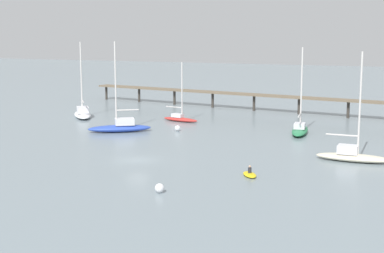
{
  "coord_description": "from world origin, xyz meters",
  "views": [
    {
      "loc": [
        31.11,
        -57.44,
        14.61
      ],
      "look_at": [
        0.0,
        16.05,
        1.5
      ],
      "focal_mm": 54.01,
      "sensor_mm": 36.0,
      "label": 1
    }
  ],
  "objects_px": {
    "mooring_buoy_inner": "(178,128)",
    "mooring_buoy_mid": "(160,188)",
    "sailboat_red": "(180,118)",
    "pier": "(338,95)",
    "sailboat_blue": "(120,126)",
    "sailboat_white": "(83,113)",
    "dinghy_yellow": "(250,174)",
    "sailboat_green": "(300,129)",
    "sailboat_cream": "(353,155)"
  },
  "relations": [
    {
      "from": "sailboat_green",
      "to": "sailboat_cream",
      "type": "relative_size",
      "value": 1.0
    },
    {
      "from": "sailboat_white",
      "to": "mooring_buoy_inner",
      "type": "bearing_deg",
      "value": -17.25
    },
    {
      "from": "sailboat_red",
      "to": "pier",
      "type": "bearing_deg",
      "value": 33.09
    },
    {
      "from": "mooring_buoy_inner",
      "to": "mooring_buoy_mid",
      "type": "distance_m",
      "value": 33.42
    },
    {
      "from": "sailboat_green",
      "to": "pier",
      "type": "bearing_deg",
      "value": 83.08
    },
    {
      "from": "sailboat_blue",
      "to": "sailboat_white",
      "type": "relative_size",
      "value": 1.03
    },
    {
      "from": "sailboat_red",
      "to": "sailboat_blue",
      "type": "bearing_deg",
      "value": -107.73
    },
    {
      "from": "sailboat_red",
      "to": "dinghy_yellow",
      "type": "height_order",
      "value": "sailboat_red"
    },
    {
      "from": "sailboat_red",
      "to": "dinghy_yellow",
      "type": "xyz_separation_m",
      "value": [
        21.56,
        -30.68,
        -0.43
      ]
    },
    {
      "from": "mooring_buoy_inner",
      "to": "sailboat_blue",
      "type": "bearing_deg",
      "value": -152.89
    },
    {
      "from": "sailboat_blue",
      "to": "dinghy_yellow",
      "type": "xyz_separation_m",
      "value": [
        25.59,
        -18.09,
        -0.61
      ]
    },
    {
      "from": "sailboat_green",
      "to": "dinghy_yellow",
      "type": "distance_m",
      "value": 26.8
    },
    {
      "from": "pier",
      "to": "sailboat_blue",
      "type": "xyz_separation_m",
      "value": [
        -27.13,
        -27.65,
        -3.07
      ]
    },
    {
      "from": "sailboat_green",
      "to": "sailboat_white",
      "type": "bearing_deg",
      "value": 177.46
    },
    {
      "from": "mooring_buoy_inner",
      "to": "sailboat_red",
      "type": "bearing_deg",
      "value": 111.91
    },
    {
      "from": "pier",
      "to": "sailboat_cream",
      "type": "bearing_deg",
      "value": -78.18
    },
    {
      "from": "sailboat_red",
      "to": "dinghy_yellow",
      "type": "bearing_deg",
      "value": -54.9
    },
    {
      "from": "mooring_buoy_inner",
      "to": "sailboat_white",
      "type": "bearing_deg",
      "value": 162.75
    },
    {
      "from": "sailboat_white",
      "to": "sailboat_cream",
      "type": "xyz_separation_m",
      "value": [
        47.85,
        -17.24,
        -0.03
      ]
    },
    {
      "from": "sailboat_red",
      "to": "dinghy_yellow",
      "type": "distance_m",
      "value": 37.5
    },
    {
      "from": "sailboat_blue",
      "to": "mooring_buoy_mid",
      "type": "relative_size",
      "value": 15.17
    },
    {
      "from": "mooring_buoy_mid",
      "to": "mooring_buoy_inner",
      "type": "bearing_deg",
      "value": 111.52
    },
    {
      "from": "sailboat_white",
      "to": "dinghy_yellow",
      "type": "height_order",
      "value": "sailboat_white"
    },
    {
      "from": "dinghy_yellow",
      "to": "mooring_buoy_mid",
      "type": "distance_m",
      "value": 10.82
    },
    {
      "from": "sailboat_white",
      "to": "sailboat_green",
      "type": "bearing_deg",
      "value": -2.54
    },
    {
      "from": "sailboat_cream",
      "to": "mooring_buoy_inner",
      "type": "bearing_deg",
      "value": 158.22
    },
    {
      "from": "sailboat_red",
      "to": "sailboat_green",
      "type": "bearing_deg",
      "value": -10.61
    },
    {
      "from": "sailboat_red",
      "to": "mooring_buoy_inner",
      "type": "height_order",
      "value": "sailboat_red"
    },
    {
      "from": "sailboat_blue",
      "to": "dinghy_yellow",
      "type": "height_order",
      "value": "sailboat_blue"
    },
    {
      "from": "sailboat_cream",
      "to": "dinghy_yellow",
      "type": "height_order",
      "value": "sailboat_cream"
    },
    {
      "from": "pier",
      "to": "sailboat_blue",
      "type": "height_order",
      "value": "sailboat_blue"
    },
    {
      "from": "sailboat_red",
      "to": "sailboat_cream",
      "type": "xyz_separation_m",
      "value": [
        30.33,
        -19.44,
        0.11
      ]
    },
    {
      "from": "sailboat_blue",
      "to": "sailboat_cream",
      "type": "relative_size",
      "value": 1.06
    },
    {
      "from": "pier",
      "to": "sailboat_red",
      "type": "distance_m",
      "value": 27.77
    },
    {
      "from": "dinghy_yellow",
      "to": "sailboat_white",
      "type": "bearing_deg",
      "value": 143.92
    },
    {
      "from": "sailboat_red",
      "to": "sailboat_green",
      "type": "height_order",
      "value": "sailboat_green"
    },
    {
      "from": "pier",
      "to": "dinghy_yellow",
      "type": "bearing_deg",
      "value": -91.94
    },
    {
      "from": "sailboat_green",
      "to": "mooring_buoy_mid",
      "type": "distance_m",
      "value": 36.27
    },
    {
      "from": "pier",
      "to": "sailboat_red",
      "type": "xyz_separation_m",
      "value": [
        -23.11,
        -15.06,
        -3.25
      ]
    },
    {
      "from": "sailboat_blue",
      "to": "sailboat_white",
      "type": "bearing_deg",
      "value": 142.41
    },
    {
      "from": "sailboat_red",
      "to": "mooring_buoy_mid",
      "type": "xyz_separation_m",
      "value": [
        15.77,
        -39.82,
        -0.2
      ]
    },
    {
      "from": "sailboat_red",
      "to": "sailboat_white",
      "type": "height_order",
      "value": "sailboat_white"
    },
    {
      "from": "sailboat_white",
      "to": "sailboat_green",
      "type": "height_order",
      "value": "sailboat_white"
    },
    {
      "from": "mooring_buoy_mid",
      "to": "sailboat_cream",
      "type": "bearing_deg",
      "value": 54.45
    },
    {
      "from": "sailboat_white",
      "to": "sailboat_cream",
      "type": "height_order",
      "value": "sailboat_white"
    },
    {
      "from": "sailboat_cream",
      "to": "mooring_buoy_mid",
      "type": "relative_size",
      "value": 14.27
    },
    {
      "from": "sailboat_green",
      "to": "sailboat_cream",
      "type": "distance_m",
      "value": 18.23
    },
    {
      "from": "mooring_buoy_inner",
      "to": "mooring_buoy_mid",
      "type": "bearing_deg",
      "value": -68.48
    },
    {
      "from": "dinghy_yellow",
      "to": "mooring_buoy_mid",
      "type": "relative_size",
      "value": 3.26
    },
    {
      "from": "mooring_buoy_mid",
      "to": "dinghy_yellow",
      "type": "bearing_deg",
      "value": 57.63
    }
  ]
}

